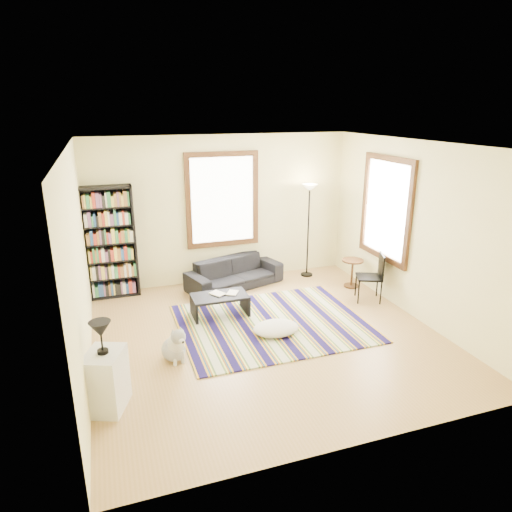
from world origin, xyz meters
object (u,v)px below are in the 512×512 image
object	(u,v)px
floor_cushion	(276,328)
side_table	(352,273)
folding_chair	(369,277)
bookshelf	(110,243)
coffee_table	(220,305)
floor_lamp	(308,231)
dog	(173,343)
white_cabinet	(106,381)
sofa	(235,273)

from	to	relation	value
floor_cushion	side_table	size ratio (longest dim) A/B	1.31
folding_chair	bookshelf	bearing A→B (deg)	-178.38
bookshelf	folding_chair	world-z (taller)	bookshelf
coffee_table	floor_lamp	world-z (taller)	floor_lamp
side_table	dog	world-z (taller)	side_table
folding_chair	white_cabinet	distance (m)	4.77
floor_cushion	dog	distance (m)	1.61
white_cabinet	folding_chair	bearing A→B (deg)	42.55
floor_lamp	side_table	xyz separation A→B (m)	(0.55, -0.84, -0.66)
sofa	folding_chair	bearing A→B (deg)	-51.58
sofa	coffee_table	bearing A→B (deg)	-134.45
folding_chair	floor_lamp	bearing A→B (deg)	131.45
bookshelf	coffee_table	bearing A→B (deg)	-41.66
floor_cushion	folding_chair	size ratio (longest dim) A/B	0.82
coffee_table	dog	bearing A→B (deg)	-129.73
dog	folding_chair	bearing A→B (deg)	-2.72
coffee_table	folding_chair	bearing A→B (deg)	-4.87
floor_lamp	sofa	bearing A→B (deg)	-176.32
dog	bookshelf	bearing A→B (deg)	87.71
sofa	coffee_table	xyz separation A→B (m)	(-0.59, -1.16, -0.09)
bookshelf	floor_cushion	bearing A→B (deg)	-45.80
side_table	dog	bearing A→B (deg)	-156.82
bookshelf	dog	world-z (taller)	bookshelf
coffee_table	folding_chair	xyz separation A→B (m)	(2.64, -0.23, 0.25)
side_table	white_cabinet	bearing A→B (deg)	-152.38
bookshelf	coffee_table	distance (m)	2.30
sofa	dog	size ratio (longest dim) A/B	3.61
coffee_table	bookshelf	bearing A→B (deg)	138.34
floor_lamp	folding_chair	size ratio (longest dim) A/B	2.16
coffee_table	dog	size ratio (longest dim) A/B	1.77
sofa	white_cabinet	size ratio (longest dim) A/B	2.62
folding_chair	dog	size ratio (longest dim) A/B	1.69
floor_cushion	coffee_table	bearing A→B (deg)	126.01
side_table	folding_chair	size ratio (longest dim) A/B	0.63
coffee_table	side_table	xyz separation A→B (m)	(2.69, 0.42, 0.09)
sofa	side_table	bearing A→B (deg)	-36.85
bookshelf	dog	size ratio (longest dim) A/B	3.94
bookshelf	coffee_table	size ratio (longest dim) A/B	2.22
floor_cushion	folding_chair	bearing A→B (deg)	18.22
bookshelf	floor_cushion	size ratio (longest dim) A/B	2.82
side_table	bookshelf	bearing A→B (deg)	166.84
coffee_table	floor_lamp	size ratio (longest dim) A/B	0.48
sofa	bookshelf	world-z (taller)	bookshelf
white_cabinet	dog	bearing A→B (deg)	64.21
dog	white_cabinet	bearing A→B (deg)	-154.27
sofa	coffee_table	world-z (taller)	sofa
coffee_table	side_table	distance (m)	2.73
folding_chair	white_cabinet	xyz separation A→B (m)	(-4.45, -1.71, -0.08)
sofa	dog	bearing A→B (deg)	-141.29
side_table	dog	xyz separation A→B (m)	(-3.63, -1.55, -0.02)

